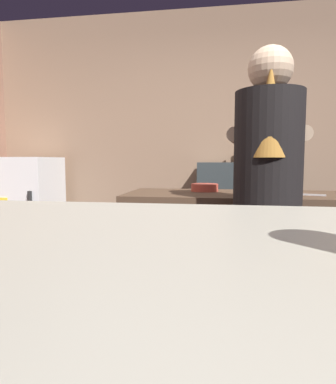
{
  "coord_description": "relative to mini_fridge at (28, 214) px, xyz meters",
  "views": [
    {
      "loc": [
        -0.09,
        -1.42,
        1.15
      ],
      "look_at": [
        -0.2,
        -0.75,
        1.08
      ],
      "focal_mm": 31.26,
      "sensor_mm": 36.0,
      "label": 1
    }
  ],
  "objects": [
    {
      "name": "wall_back",
      "position": [
        2.06,
        0.45,
        0.76
      ],
      "size": [
        5.2,
        0.1,
        2.7
      ],
      "primitive_type": "cube",
      "color": "#94745A",
      "rests_on": "ground"
    },
    {
      "name": "prep_counter",
      "position": [
        2.41,
        -0.97,
        -0.12
      ],
      "size": [
        2.1,
        0.6,
        0.93
      ],
      "primitive_type": "cube",
      "color": "#4E3928",
      "rests_on": "ground"
    },
    {
      "name": "back_shelf",
      "position": [
        2.23,
        0.17,
        -0.03
      ],
      "size": [
        0.96,
        0.36,
        1.13
      ],
      "primitive_type": "cube",
      "color": "#313A3C",
      "rests_on": "ground"
    },
    {
      "name": "mini_fridge",
      "position": [
        0.0,
        0.0,
        0.0
      ],
      "size": [
        0.58,
        0.58,
        1.18
      ],
      "color": "white",
      "rests_on": "ground"
    },
    {
      "name": "bartender",
      "position": [
        2.21,
        -1.43,
        0.4
      ],
      "size": [
        0.45,
        0.53,
        1.71
      ],
      "rotation": [
        0.0,
        0.0,
        1.47
      ],
      "color": "#322640",
      "rests_on": "ground"
    },
    {
      "name": "mixing_bowl",
      "position": [
        1.86,
        -0.85,
        0.37
      ],
      "size": [
        0.19,
        0.19,
        0.05
      ],
      "primitive_type": "cylinder",
      "color": "#C64938",
      "rests_on": "prep_counter"
    },
    {
      "name": "chefs_knife",
      "position": [
        2.49,
        -1.02,
        0.35
      ],
      "size": [
        0.24,
        0.1,
        0.01
      ],
      "primitive_type": "cube",
      "rotation": [
        0.0,
        0.0,
        -0.31
      ],
      "color": "silver",
      "rests_on": "prep_counter"
    },
    {
      "name": "bottle_soy",
      "position": [
        2.24,
        0.24,
        0.64
      ],
      "size": [
        0.06,
        0.06,
        0.27
      ],
      "color": "black",
      "rests_on": "back_shelf"
    },
    {
      "name": "bottle_vinegar",
      "position": [
        2.14,
        0.25,
        0.61
      ],
      "size": [
        0.07,
        0.07,
        0.2
      ],
      "color": "#D0C777",
      "rests_on": "back_shelf"
    }
  ]
}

